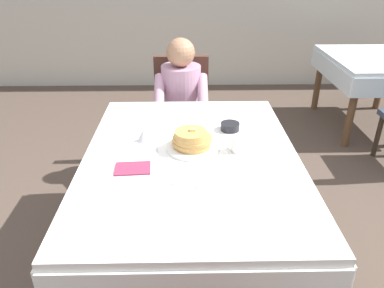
% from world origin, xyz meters
% --- Properties ---
extents(ground_plane, '(14.00, 14.00, 0.00)m').
position_xyz_m(ground_plane, '(0.00, 0.00, 0.00)').
color(ground_plane, brown).
extents(dining_table_main, '(1.12, 1.52, 0.74)m').
position_xyz_m(dining_table_main, '(0.00, 0.00, 0.65)').
color(dining_table_main, white).
rests_on(dining_table_main, ground).
extents(chair_diner, '(0.44, 0.45, 0.93)m').
position_xyz_m(chair_diner, '(-0.06, 1.17, 0.53)').
color(chair_diner, '#4C2D23').
rests_on(chair_diner, ground).
extents(diner_person, '(0.40, 0.43, 1.12)m').
position_xyz_m(diner_person, '(-0.06, 1.01, 0.67)').
color(diner_person, '#B2849E').
rests_on(diner_person, ground).
extents(plate_breakfast, '(0.28, 0.28, 0.02)m').
position_xyz_m(plate_breakfast, '(0.01, 0.06, 0.75)').
color(plate_breakfast, white).
rests_on(plate_breakfast, dining_table_main).
extents(breakfast_stack, '(0.21, 0.21, 0.10)m').
position_xyz_m(breakfast_stack, '(0.01, 0.06, 0.80)').
color(breakfast_stack, tan).
rests_on(breakfast_stack, plate_breakfast).
extents(cup_coffee, '(0.11, 0.08, 0.08)m').
position_xyz_m(cup_coffee, '(0.25, 0.02, 0.78)').
color(cup_coffee, white).
rests_on(cup_coffee, dining_table_main).
extents(bowl_butter, '(0.11, 0.11, 0.04)m').
position_xyz_m(bowl_butter, '(0.23, 0.29, 0.76)').
color(bowl_butter, black).
rests_on(bowl_butter, dining_table_main).
extents(syrup_pitcher, '(0.08, 0.08, 0.07)m').
position_xyz_m(syrup_pitcher, '(-0.26, 0.16, 0.78)').
color(syrup_pitcher, silver).
rests_on(syrup_pitcher, dining_table_main).
extents(fork_left_of_plate, '(0.03, 0.18, 0.00)m').
position_xyz_m(fork_left_of_plate, '(-0.18, 0.04, 0.74)').
color(fork_left_of_plate, silver).
rests_on(fork_left_of_plate, dining_table_main).
extents(knife_right_of_plate, '(0.03, 0.20, 0.00)m').
position_xyz_m(knife_right_of_plate, '(0.20, 0.04, 0.74)').
color(knife_right_of_plate, silver).
rests_on(knife_right_of_plate, dining_table_main).
extents(spoon_near_edge, '(0.15, 0.05, 0.00)m').
position_xyz_m(spoon_near_edge, '(-0.03, -0.29, 0.74)').
color(spoon_near_edge, silver).
rests_on(spoon_near_edge, dining_table_main).
extents(napkin_folded, '(0.18, 0.13, 0.01)m').
position_xyz_m(napkin_folded, '(-0.28, -0.14, 0.74)').
color(napkin_folded, '#8C2D4C').
rests_on(napkin_folded, dining_table_main).
extents(background_table_far, '(0.92, 1.12, 0.74)m').
position_xyz_m(background_table_far, '(1.88, 1.94, 0.62)').
color(background_table_far, silver).
rests_on(background_table_far, ground).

